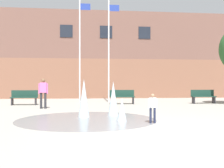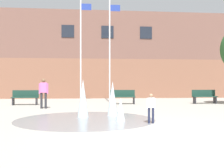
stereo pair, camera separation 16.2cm
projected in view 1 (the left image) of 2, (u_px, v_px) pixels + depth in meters
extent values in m
plane|color=#9E998E|center=(160.00, 134.00, 6.84)|extent=(100.00, 100.00, 0.00)
cube|color=brown|center=(103.00, 79.00, 26.36)|extent=(36.00, 6.00, 3.55)
cube|color=brown|center=(103.00, 40.00, 26.35)|extent=(36.00, 6.00, 4.34)
cube|color=#1E232D|center=(66.00, 31.00, 22.97)|extent=(1.10, 0.06, 1.10)
cube|color=#1E232D|center=(106.00, 32.00, 23.35)|extent=(1.10, 0.06, 1.10)
cube|color=#1E232D|center=(144.00, 33.00, 23.73)|extent=(1.10, 0.06, 1.10)
cylinder|color=gray|center=(87.00, 119.00, 9.63)|extent=(5.10, 5.10, 0.01)
cone|color=silver|center=(113.00, 99.00, 10.78)|extent=(0.43, 0.43, 1.41)
cone|color=silver|center=(84.00, 98.00, 10.21)|extent=(0.44, 0.44, 1.49)
cone|color=silver|center=(122.00, 110.00, 9.12)|extent=(0.33, 0.33, 0.82)
cube|color=#28282D|center=(12.00, 102.00, 15.97)|extent=(0.06, 0.40, 0.44)
cube|color=#28282D|center=(36.00, 101.00, 16.12)|extent=(0.06, 0.40, 0.44)
cube|color=#19382D|center=(24.00, 98.00, 16.04)|extent=(1.60, 0.44, 0.05)
cube|color=#19382D|center=(25.00, 94.00, 16.24)|extent=(1.60, 0.04, 0.42)
cube|color=#28282D|center=(112.00, 101.00, 16.74)|extent=(0.06, 0.40, 0.44)
cube|color=#28282D|center=(133.00, 101.00, 16.89)|extent=(0.06, 0.40, 0.44)
cube|color=#19382D|center=(122.00, 97.00, 16.81)|extent=(1.60, 0.44, 0.05)
cube|color=#19382D|center=(122.00, 93.00, 17.01)|extent=(1.60, 0.04, 0.42)
cube|color=#28282D|center=(193.00, 100.00, 17.18)|extent=(0.06, 0.40, 0.44)
cube|color=#28282D|center=(214.00, 100.00, 17.33)|extent=(0.06, 0.40, 0.44)
cube|color=#19382D|center=(204.00, 97.00, 17.26)|extent=(1.60, 0.44, 0.05)
cube|color=#19382D|center=(202.00, 93.00, 17.46)|extent=(1.60, 0.04, 0.42)
cylinder|color=#1E233D|center=(151.00, 116.00, 8.68)|extent=(0.07, 0.07, 0.52)
cylinder|color=#1E233D|center=(155.00, 115.00, 8.70)|extent=(0.07, 0.07, 0.52)
cube|color=white|center=(153.00, 103.00, 8.69)|extent=(0.24, 0.21, 0.33)
sphere|color=#997051|center=(153.00, 96.00, 8.69)|extent=(0.13, 0.13, 0.13)
cylinder|color=white|center=(149.00, 104.00, 8.68)|extent=(0.05, 0.05, 0.34)
cylinder|color=white|center=(156.00, 104.00, 8.70)|extent=(0.05, 0.05, 0.34)
cylinder|color=#28282D|center=(41.00, 101.00, 13.79)|extent=(0.12, 0.12, 0.84)
cylinder|color=#28282D|center=(45.00, 101.00, 13.81)|extent=(0.12, 0.12, 0.84)
cube|color=pink|center=(43.00, 88.00, 13.80)|extent=(0.36, 0.23, 0.54)
sphere|color=brown|center=(43.00, 80.00, 13.80)|extent=(0.21, 0.21, 0.21)
cylinder|color=pink|center=(39.00, 89.00, 13.78)|extent=(0.08, 0.08, 0.55)
cylinder|color=pink|center=(47.00, 89.00, 13.82)|extent=(0.08, 0.08, 0.55)
cylinder|color=silver|center=(80.00, 50.00, 18.41)|extent=(0.10, 0.10, 7.37)
cube|color=#233893|center=(85.00, 7.00, 18.45)|extent=(0.70, 0.02, 0.45)
cylinder|color=silver|center=(109.00, 51.00, 18.63)|extent=(0.10, 0.10, 7.34)
cube|color=#233893|center=(114.00, 8.00, 18.67)|extent=(0.70, 0.02, 0.45)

